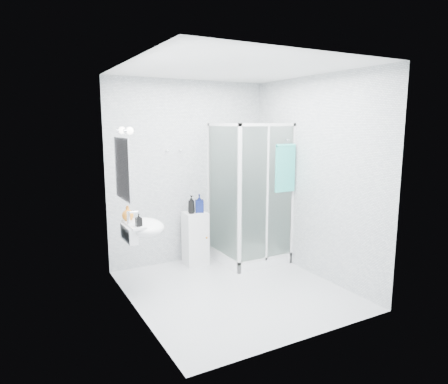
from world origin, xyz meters
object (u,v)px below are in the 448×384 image
wall_basin (142,228)px  shampoo_bottle_a (191,204)px  hand_towel (285,167)px  shampoo_bottle_b (199,203)px  soap_dispenser_black (139,220)px  shower_enclosure (248,232)px  storage_cabinet (195,238)px  soap_dispenser_orange (128,213)px

wall_basin → shampoo_bottle_a: (0.89, 0.58, 0.09)m
hand_towel → shampoo_bottle_b: hand_towel is taller
hand_towel → soap_dispenser_black: hand_towel is taller
wall_basin → shower_enclosure: bearing=10.8°
wall_basin → storage_cabinet: size_ratio=0.74×
soap_dispenser_black → shampoo_bottle_a: bearing=37.3°
shampoo_bottle_a → soap_dispenser_orange: soap_dispenser_orange is taller
storage_cabinet → soap_dispenser_black: soap_dispenser_black is taller
shower_enclosure → shampoo_bottle_a: size_ratio=7.81×
wall_basin → shampoo_bottle_a: bearing=33.3°
storage_cabinet → hand_towel: (1.04, -0.69, 1.04)m
storage_cabinet → soap_dispenser_black: bearing=-140.4°
shower_enclosure → storage_cabinet: 0.76m
wall_basin → hand_towel: (1.99, -0.09, 0.62)m
shower_enclosure → shampoo_bottle_a: bearing=160.6°
hand_towel → soap_dispenser_orange: size_ratio=3.67×
storage_cabinet → shampoo_bottle_a: size_ratio=2.95×
shower_enclosure → wall_basin: bearing=-169.2°
shower_enclosure → storage_cabinet: shower_enclosure is taller
shampoo_bottle_a → storage_cabinet: bearing=19.1°
shampoo_bottle_b → storage_cabinet: bearing=172.3°
shampoo_bottle_b → soap_dispenser_orange: 1.21m
shampoo_bottle_b → soap_dispenser_black: (-1.10, -0.76, 0.05)m
shampoo_bottle_a → soap_dispenser_black: size_ratio=1.78×
wall_basin → soap_dispenser_orange: size_ratio=3.15×
wall_basin → shampoo_bottle_b: bearing=30.4°
soap_dispenser_orange → soap_dispenser_black: soap_dispenser_orange is taller
shampoo_bottle_a → soap_dispenser_orange: bearing=-158.0°
hand_towel → shampoo_bottle_a: size_ratio=2.55×
shower_enclosure → shampoo_bottle_a: (-0.76, 0.27, 0.44)m
hand_towel → shampoo_bottle_a: 1.39m
shower_enclosure → hand_towel: bearing=-49.9°
shower_enclosure → wall_basin: 1.72m
shampoo_bottle_b → shower_enclosure: bearing=-24.0°
wall_basin → soap_dispenser_black: wall_basin is taller
shampoo_bottle_b → soap_dispenser_orange: soap_dispenser_orange is taller
storage_cabinet → wall_basin: bearing=-144.4°
wall_basin → soap_dispenser_orange: bearing=122.7°
storage_cabinet → shower_enclosure: bearing=-19.4°
storage_cabinet → shampoo_bottle_a: (-0.07, -0.02, 0.51)m
shower_enclosure → wall_basin: shower_enclosure is taller
shower_enclosure → shampoo_bottle_b: (-0.63, 0.28, 0.44)m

